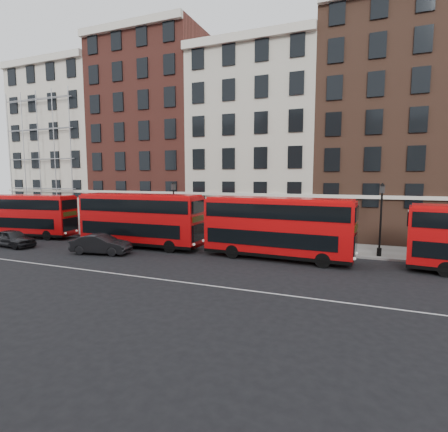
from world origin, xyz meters
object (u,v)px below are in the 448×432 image
at_px(bus_b, 140,219).
at_px(bus_c, 277,226).
at_px(bus_a, 27,215).
at_px(car_front, 101,244).
at_px(car_rear, 13,238).

height_order(bus_b, bus_c, bus_b).
distance_m(bus_a, bus_b, 13.27).
bearing_deg(bus_c, car_front, -162.72).
bearing_deg(bus_c, car_rear, -166.95).
bearing_deg(car_front, bus_a, 63.51).
xyz_separation_m(bus_b, car_rear, (-10.05, -3.93, -1.67)).
distance_m(bus_a, car_rear, 5.29).
bearing_deg(car_front, bus_b, -31.70).
distance_m(bus_a, car_front, 12.54).
relative_size(bus_b, car_rear, 2.52).
height_order(car_rear, car_front, car_front).
xyz_separation_m(bus_c, car_rear, (-21.67, -3.93, -1.65)).
xyz_separation_m(bus_a, car_rear, (3.21, -3.93, -1.49)).
relative_size(bus_c, car_front, 2.34).
distance_m(bus_b, car_rear, 10.92).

